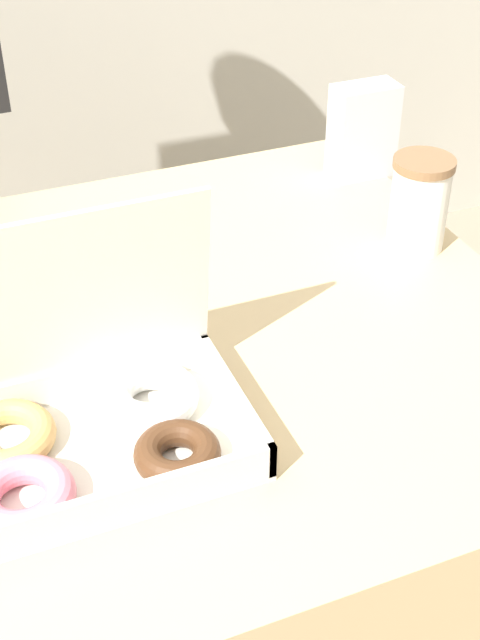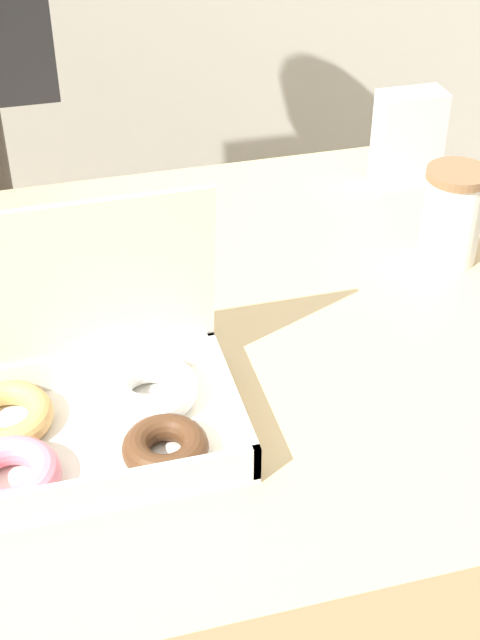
# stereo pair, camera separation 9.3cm
# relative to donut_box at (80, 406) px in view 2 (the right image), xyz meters

# --- Properties ---
(table) EXTENTS (1.12, 0.86, 0.70)m
(table) POSITION_rel_donut_box_xyz_m (0.05, 0.16, -0.39)
(table) COLOR tan
(table) RESTS_ON ground_plane
(donut_box) EXTENTS (0.33, 0.22, 0.25)m
(donut_box) POSITION_rel_donut_box_xyz_m (0.00, 0.00, 0.00)
(donut_box) COLOR silver
(donut_box) RESTS_ON table
(coffee_cup) EXTENTS (0.08, 0.08, 0.14)m
(coffee_cup) POSITION_rel_donut_box_xyz_m (0.53, 0.22, 0.03)
(coffee_cup) COLOR white
(coffee_cup) RESTS_ON table
(napkin_holder) EXTENTS (0.10, 0.06, 0.15)m
(napkin_holder) POSITION_rel_donut_box_xyz_m (0.57, 0.45, 0.03)
(napkin_holder) COLOR silver
(napkin_holder) RESTS_ON table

